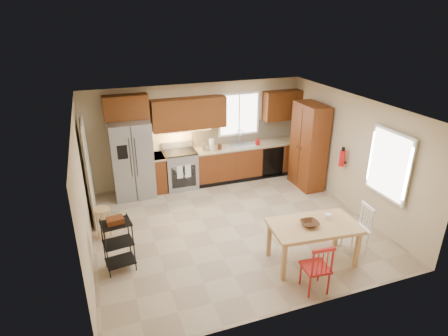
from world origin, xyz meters
name	(u,v)px	position (x,y,z in m)	size (l,w,h in m)	color
floor	(233,226)	(0.00, 0.00, 0.00)	(5.50, 5.50, 0.00)	tan
ceiling	(234,107)	(0.00, 0.00, 2.50)	(5.50, 5.00, 0.02)	silver
wall_back	(198,133)	(0.00, 2.50, 1.25)	(5.50, 0.02, 2.50)	#CCB793
wall_front	(299,240)	(0.00, -2.50, 1.25)	(5.50, 0.02, 2.50)	#CCB793
wall_left	(83,192)	(-2.75, 0.00, 1.25)	(0.02, 5.00, 2.50)	#CCB793
wall_right	(352,154)	(2.75, 0.00, 1.25)	(0.02, 5.00, 2.50)	#CCB793
refrigerator	(132,160)	(-1.70, 2.12, 0.91)	(0.92, 0.75, 1.82)	gray
range_stove	(181,170)	(-0.55, 2.19, 0.46)	(0.76, 0.63, 0.92)	gray
base_cabinet_narrow	(159,173)	(-1.10, 2.20, 0.45)	(0.30, 0.60, 0.90)	#672D13
base_cabinet_run	(249,161)	(1.29, 2.20, 0.45)	(2.92, 0.60, 0.90)	#672D13
dishwasher	(273,162)	(1.85, 1.91, 0.45)	(0.60, 0.02, 0.78)	black
backsplash	(245,131)	(1.29, 2.48, 1.18)	(2.92, 0.03, 0.55)	beige
upper_over_fridge	(126,107)	(-1.70, 2.33, 2.10)	(1.00, 0.35, 0.55)	#623210
upper_left_block	(189,114)	(-0.25, 2.33, 1.83)	(1.80, 0.35, 0.75)	#623210
upper_right_block	(282,105)	(2.25, 2.33, 1.83)	(1.00, 0.35, 0.75)	#623210
window_back	(239,114)	(1.10, 2.48, 1.65)	(1.12, 0.04, 1.12)	white
sink	(242,147)	(1.10, 2.20, 0.86)	(0.62, 0.46, 0.16)	gray
undercab_glow	(178,131)	(-0.55, 2.30, 1.43)	(1.60, 0.30, 0.01)	#FFBF66
soap_bottle	(258,141)	(1.48, 2.10, 1.00)	(0.09, 0.09, 0.19)	red
paper_towel	(212,144)	(0.25, 2.15, 1.04)	(0.12, 0.12, 0.28)	white
canister_steel	(204,147)	(0.05, 2.15, 0.99)	(0.11, 0.11, 0.18)	gray
canister_wood	(220,147)	(0.45, 2.12, 0.97)	(0.10, 0.10, 0.14)	#452212
pantry	(309,146)	(2.43, 1.20, 1.05)	(0.50, 0.95, 2.10)	#672D13
fire_extinguisher	(342,158)	(2.63, 0.15, 1.10)	(0.12, 0.12, 0.36)	red
window_right	(389,165)	(2.68, -1.15, 1.45)	(0.04, 1.02, 1.32)	white
doorway	(88,173)	(-2.67, 1.30, 1.05)	(0.04, 0.95, 2.10)	#8C7A59
dining_table	(312,243)	(0.89, -1.54, 0.37)	(1.50, 0.84, 0.73)	tan
chair_red	(316,266)	(0.54, -2.19, 0.44)	(0.41, 0.41, 0.88)	#AE1F1A
chair_white	(356,228)	(1.84, -1.49, 0.44)	(0.41, 0.41, 0.88)	white
table_bowl	(309,226)	(0.80, -1.54, 0.74)	(0.30, 0.30, 0.07)	#452212
table_jar	(328,217)	(1.22, -1.45, 0.77)	(0.11, 0.11, 0.12)	white
bar_stool	(103,223)	(-2.50, 0.46, 0.32)	(0.31, 0.31, 0.64)	tan
utility_cart	(119,245)	(-2.30, -0.64, 0.48)	(0.48, 0.37, 0.95)	black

